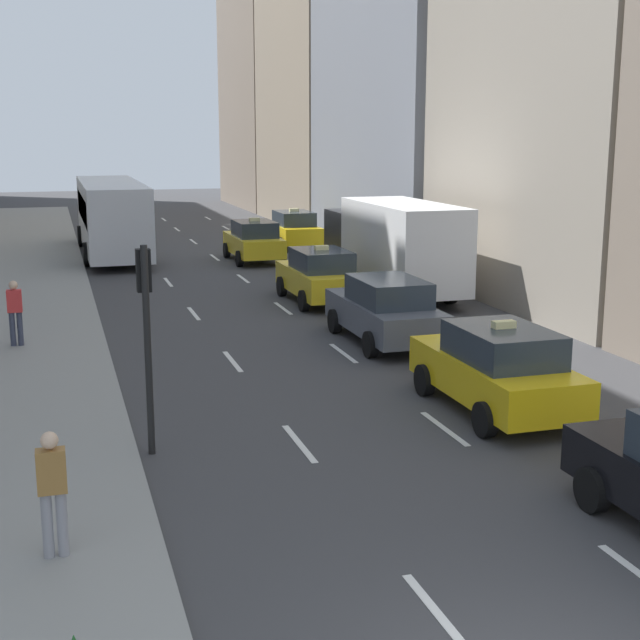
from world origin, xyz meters
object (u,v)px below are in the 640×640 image
Objects in this scene: taxi_lead at (497,368)px; taxi_second at (320,275)px; taxi_fourth at (254,241)px; pedestrian_near_curb at (52,488)px; city_bus at (111,215)px; traffic_light_pole at (146,315)px; pedestrian_far_walking at (15,310)px; box_truck at (392,244)px; taxi_third at (293,229)px; sedan_black_near at (385,310)px.

taxi_second is (0.00, 12.01, 0.00)m from taxi_lead.
taxi_fourth is 27.18m from pedestrian_near_curb.
city_bus is 29.74m from pedestrian_near_curb.
taxi_lead is 6.93m from traffic_light_pole.
box_truck is at bearing 22.26° from pedestrian_far_walking.
sedan_black_near is at bearing -98.13° from taxi_third.
box_truck is at bearing -56.36° from city_bus.
taxi_lead is 0.52× the size of box_truck.
traffic_light_pole reaches higher than box_truck.
taxi_lead and taxi_second have the same top height.
traffic_light_pole is (-6.75, -0.32, 1.53)m from taxi_lead.
pedestrian_near_curb is (-11.15, -16.97, -0.64)m from box_truck.
box_truck is 20.31m from pedestrian_near_curb.
box_truck is (8.41, -12.64, -0.08)m from city_bus.
taxi_fourth is 0.95× the size of sedan_black_near.
sedan_black_near is at bearing 50.87° from pedestrian_near_curb.
taxi_second is 14.58m from city_bus.
city_bus reaches higher than taxi_third.
pedestrian_near_curb is (-8.35, -4.17, 0.19)m from taxi_lead.
taxi_third is 12.93m from box_truck.
taxi_fourth is at bearing 90.00° from taxi_lead.
traffic_light_pole is (-9.55, -13.11, 0.70)m from box_truck.
box_truck reaches higher than sedan_black_near.
taxi_fourth is at bearing 56.39° from pedestrian_far_walking.
traffic_light_pole is (-6.75, -6.41, 1.53)m from sedan_black_near.
taxi_lead is 13.12m from box_truck.
pedestrian_far_walking is at bearing 106.41° from traffic_light_pole.
taxi_fourth is at bearing 72.10° from pedestrian_near_curb.
city_bus is at bearing 87.47° from traffic_light_pole.
taxi_third is 31.88m from pedestrian_near_curb.
taxi_fourth is 23.07m from traffic_light_pole.
traffic_light_pole reaches higher than taxi_third.
taxi_second reaches higher than sedan_black_near.
taxi_lead is 26.06m from city_bus.
traffic_light_pole is (-6.75, -12.32, 1.53)m from taxi_second.
box_truck is at bearing 15.75° from taxi_second.
pedestrian_near_curb is at bearing -112.60° from traffic_light_pole.
taxi_third is 27.75m from traffic_light_pole.
pedestrian_far_walking is at bearing -157.74° from box_truck.
pedestrian_far_walking is (-3.56, -17.54, -0.72)m from city_bus.
traffic_light_pole is at bearing -92.53° from city_bus.
taxi_fourth reaches higher than pedestrian_far_walking.
pedestrian_near_curb is (-8.35, -25.86, 0.19)m from taxi_fourth.
city_bus reaches higher than pedestrian_near_curb.
box_truck is at bearing 53.93° from traffic_light_pole.
pedestrian_near_curb is 4.39m from traffic_light_pole.
taxi_third is (2.80, 13.69, 0.00)m from taxi_second.
city_bus is (-5.61, 3.74, 0.91)m from taxi_fourth.
box_truck reaches higher than taxi_fourth.
taxi_third is 2.67× the size of pedestrian_near_curb.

